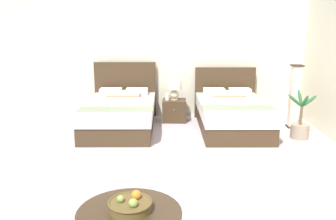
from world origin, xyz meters
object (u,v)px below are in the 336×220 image
bed_near_window (120,113)px  vase (167,97)px  nightstand (174,110)px  floor_lamp_corner (295,97)px  fruit_bowl (130,205)px  table_lamp (174,87)px  bed_near_corner (232,114)px  potted_palm (300,127)px

bed_near_window → vase: 1.10m
nightstand → floor_lamp_corner: size_ratio=0.39×
vase → fruit_bowl: vase is taller
table_lamp → fruit_bowl: size_ratio=1.07×
floor_lamp_corner → vase: bearing=172.0°
bed_near_corner → table_lamp: size_ratio=4.94×
nightstand → vase: (-0.15, -0.04, 0.31)m
floor_lamp_corner → potted_palm: (-0.09, -0.72, -0.42)m
nightstand → fruit_bowl: bearing=-94.4°
nightstand → table_lamp: bearing=90.0°
nightstand → vase: bearing=-165.2°
nightstand → potted_palm: bearing=-25.7°
floor_lamp_corner → table_lamp: bearing=170.1°
table_lamp → potted_palm: table_lamp is taller
bed_near_window → floor_lamp_corner: size_ratio=1.74×
fruit_bowl → vase: bearing=87.5°
bed_near_window → potted_palm: size_ratio=2.49×
bed_near_window → fruit_bowl: bed_near_window is taller
fruit_bowl → floor_lamp_corner: size_ratio=0.32×
bed_near_window → table_lamp: size_ratio=5.17×
bed_near_window → nightstand: bed_near_window is taller
bed_near_window → fruit_bowl: bearing=-79.8°
nightstand → floor_lamp_corner: bearing=-9.5°
vase → table_lamp: bearing=21.6°
vase → potted_palm: (2.48, -1.08, -0.33)m
bed_near_window → floor_lamp_corner: bearing=3.1°
bed_near_window → nightstand: 1.23m
bed_near_window → bed_near_corner: 2.23m
bed_near_corner → vase: bed_near_corner is taller
bed_near_corner → bed_near_window: bearing=179.8°
bed_near_window → fruit_bowl: 4.08m
bed_near_corner → potted_palm: (1.18, -0.52, -0.10)m
table_lamp → potted_palm: 2.65m
table_lamp → potted_palm: size_ratio=0.48×
potted_palm → nightstand: bearing=154.3°
table_lamp → fruit_bowl: table_lamp is taller
potted_palm → fruit_bowl: bearing=-127.6°
nightstand → fruit_bowl: fruit_bowl is taller
fruit_bowl → floor_lamp_corner: 5.04m
vase → potted_palm: size_ratio=0.17×
bed_near_corner → floor_lamp_corner: 1.33m
floor_lamp_corner → potted_palm: size_ratio=1.43×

